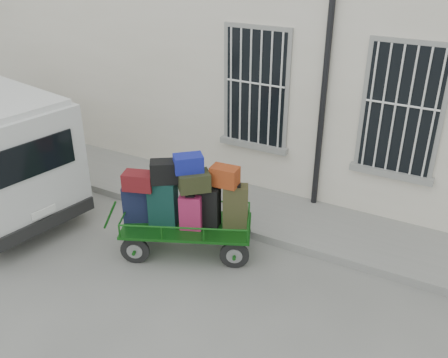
% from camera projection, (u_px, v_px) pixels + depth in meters
% --- Properties ---
extents(ground, '(80.00, 80.00, 0.00)m').
position_uv_depth(ground, '(196.00, 275.00, 8.04)').
color(ground, slate).
rests_on(ground, ground).
extents(building, '(24.00, 5.15, 6.00)m').
position_uv_depth(building, '(322.00, 29.00, 10.98)').
color(building, beige).
rests_on(building, ground).
extents(sidewalk, '(24.00, 1.70, 0.15)m').
position_uv_depth(sidewalk, '(254.00, 210.00, 9.73)').
color(sidewalk, gray).
rests_on(sidewalk, ground).
extents(luggage_cart, '(2.50, 1.75, 1.82)m').
position_uv_depth(luggage_cart, '(184.00, 204.00, 8.19)').
color(luggage_cart, black).
rests_on(luggage_cart, ground).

